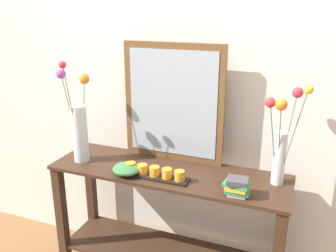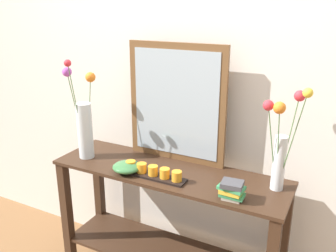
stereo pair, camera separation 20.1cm
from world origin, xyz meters
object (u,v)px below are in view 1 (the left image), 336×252
at_px(decorative_bowl, 127,169).
at_px(book_stack, 237,187).
at_px(console_table, 168,217).
at_px(tall_vase_left, 79,126).
at_px(mirror_leaning, 173,103).
at_px(candle_tray, 155,173).
at_px(vase_right, 282,140).

relative_size(decorative_bowl, book_stack, 1.25).
height_order(console_table, tall_vase_left, tall_vase_left).
distance_m(mirror_leaning, candle_tray, 0.44).
distance_m(console_table, tall_vase_left, 0.77).
bearing_deg(vase_right, decorative_bowl, -166.57).
xyz_separation_m(tall_vase_left, candle_tray, (0.52, -0.05, -0.20)).
relative_size(mirror_leaning, vase_right, 1.28).
bearing_deg(vase_right, tall_vase_left, -174.04).
height_order(mirror_leaning, book_stack, mirror_leaning).
distance_m(tall_vase_left, vase_right, 1.17).
height_order(tall_vase_left, book_stack, tall_vase_left).
xyz_separation_m(tall_vase_left, decorative_bowl, (0.36, -0.07, -0.19)).
relative_size(tall_vase_left, vase_right, 1.11).
bearing_deg(candle_tray, console_table, 71.18).
xyz_separation_m(mirror_leaning, tall_vase_left, (-0.52, -0.23, -0.13)).
bearing_deg(decorative_bowl, mirror_leaning, 62.04).
xyz_separation_m(console_table, vase_right, (0.61, 0.07, 0.57)).
xyz_separation_m(candle_tray, book_stack, (0.47, -0.03, 0.02)).
relative_size(console_table, tall_vase_left, 2.24).
distance_m(console_table, book_stack, 0.58).
relative_size(console_table, book_stack, 10.45).
relative_size(console_table, candle_tray, 3.57).
bearing_deg(tall_vase_left, candle_tray, -5.90).
distance_m(vase_right, book_stack, 0.34).
xyz_separation_m(tall_vase_left, book_stack, (0.98, -0.09, -0.17)).
relative_size(tall_vase_left, decorative_bowl, 3.74).
relative_size(candle_tray, book_stack, 2.93).
bearing_deg(mirror_leaning, decorative_bowl, -117.96).
distance_m(console_table, decorative_bowl, 0.42).
relative_size(vase_right, candle_tray, 1.43).
height_order(vase_right, decorative_bowl, vase_right).
xyz_separation_m(decorative_bowl, book_stack, (0.63, -0.01, 0.02)).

